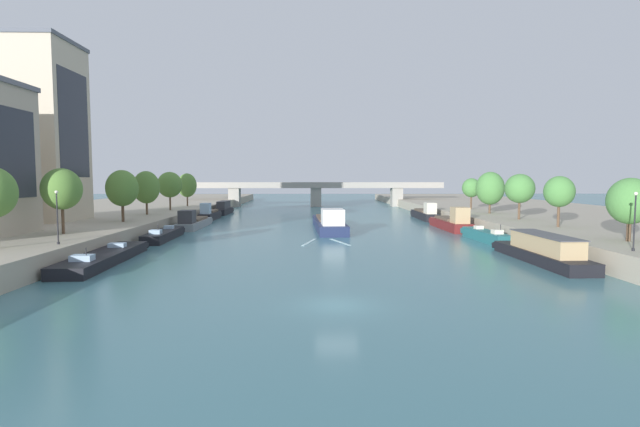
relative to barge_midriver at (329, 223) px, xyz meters
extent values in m
plane|color=#42757F|center=(-1.21, -41.43, -1.02)|extent=(400.00, 400.00, 0.00)
cube|color=#A89E89|center=(-40.67, 13.57, -0.06)|extent=(36.00, 170.00, 1.92)
cube|color=#A89E89|center=(38.25, 13.57, -0.06)|extent=(36.00, 170.00, 1.92)
cube|color=#1E284C|center=(-0.03, 0.83, -0.40)|extent=(4.58, 20.44, 1.25)
cube|color=#1E284C|center=(-0.42, 11.33, -0.27)|extent=(3.68, 1.39, 1.00)
cube|color=#1E284C|center=(-0.03, 0.83, 0.26)|extent=(4.66, 20.44, 0.06)
cube|color=white|center=(0.23, -6.07, 1.34)|extent=(3.02, 4.17, 2.10)
cube|color=black|center=(0.15, -4.03, 1.65)|extent=(2.30, 0.12, 0.59)
cube|color=brown|center=(-0.11, 2.86, 0.47)|extent=(3.38, 10.67, 0.36)
cylinder|color=#232328|center=(0.77, -5.24, 0.84)|extent=(0.07, 0.07, 1.10)
cube|color=silver|center=(0.71, -13.55, -1.01)|extent=(2.21, 5.81, 0.03)
cube|color=silver|center=(-2.89, -13.69, -1.01)|extent=(1.79, 5.91, 0.03)
cube|color=black|center=(-21.02, -27.07, -0.57)|extent=(3.50, 15.12, 0.90)
cube|color=black|center=(-21.28, -19.21, -0.48)|extent=(2.89, 1.29, 0.81)
cube|color=black|center=(-21.02, -27.07, -0.09)|extent=(3.56, 15.12, 0.06)
cube|color=#9EBCD6|center=(-21.13, -23.77, 0.14)|extent=(1.53, 0.95, 0.40)
cube|color=#9EBCD6|center=(-20.87, -31.28, 0.18)|extent=(1.69, 1.15, 0.48)
cylinder|color=#232328|center=(-20.41, -31.57, 0.49)|extent=(0.07, 0.07, 1.10)
cube|color=black|center=(-20.73, -10.78, -0.52)|extent=(2.55, 11.32, 1.01)
cube|color=black|center=(-20.88, -4.80, -0.42)|extent=(2.19, 1.27, 0.87)
cube|color=black|center=(-20.73, -10.78, 0.02)|extent=(2.59, 11.32, 0.06)
cube|color=#9EBCD6|center=(-20.79, -8.30, 0.25)|extent=(1.16, 0.93, 0.40)
cube|color=#9EBCD6|center=(-20.65, -13.93, 0.29)|extent=(1.28, 1.13, 0.48)
cylinder|color=#232328|center=(-20.31, -14.15, 0.60)|extent=(0.07, 0.07, 1.10)
cube|color=gray|center=(-20.36, 3.44, -0.52)|extent=(2.71, 12.67, 1.01)
cube|color=gray|center=(-20.36, 10.12, -0.42)|extent=(2.57, 1.22, 0.87)
cube|color=gray|center=(-20.36, 3.44, 0.01)|extent=(2.77, 12.67, 0.06)
cube|color=#38383D|center=(-20.36, -0.87, 0.97)|extent=(2.03, 2.53, 1.86)
cube|color=black|center=(-20.36, 0.41, 1.25)|extent=(1.63, 0.03, 0.52)
cube|color=brown|center=(-20.36, 4.70, 0.22)|extent=(2.11, 6.59, 0.36)
cylinder|color=#232328|center=(-19.95, -0.36, 0.59)|extent=(0.07, 0.07, 1.10)
cube|color=black|center=(-20.80, 16.87, -0.38)|extent=(2.08, 10.24, 1.29)
cube|color=black|center=(-20.80, 22.33, -0.25)|extent=(1.97, 1.27, 1.01)
cube|color=black|center=(-20.80, 16.87, 0.29)|extent=(2.12, 10.24, 0.06)
cube|color=#9EBCD6|center=(-20.80, 13.39, 1.25)|extent=(1.56, 2.05, 1.86)
cube|color=black|center=(-20.80, 14.42, 1.53)|extent=(1.25, 0.03, 0.52)
cube|color=brown|center=(-20.80, 17.89, 0.50)|extent=(1.62, 5.32, 0.36)
cylinder|color=#232328|center=(-20.49, 13.79, 0.87)|extent=(0.07, 0.07, 1.10)
cube|color=black|center=(-20.69, 30.54, -0.47)|extent=(2.18, 10.25, 1.11)
cube|color=black|center=(-20.62, 36.00, -0.36)|extent=(1.96, 1.26, 0.92)
cube|color=black|center=(-20.69, 30.54, 0.12)|extent=(2.23, 10.25, 0.06)
cube|color=#38383D|center=(-20.70, 30.03, 0.90)|extent=(1.77, 6.57, 1.50)
cube|color=#4C4C51|center=(-20.70, 30.03, 1.69)|extent=(1.89, 6.76, 0.08)
cylinder|color=#232328|center=(-20.43, 27.47, 0.70)|extent=(0.07, 0.07, 1.10)
cube|color=black|center=(17.87, -27.29, -0.54)|extent=(2.99, 13.95, 0.96)
cube|color=black|center=(17.74, -19.99, -0.45)|extent=(2.62, 1.26, 0.84)
cube|color=black|center=(17.87, -27.29, -0.03)|extent=(3.04, 13.95, 0.06)
cube|color=tan|center=(17.89, -27.98, 0.75)|extent=(2.41, 8.94, 1.50)
cube|color=#4C4C51|center=(17.89, -27.98, 1.54)|extent=(2.58, 9.21, 0.08)
cylinder|color=#232328|center=(18.36, -31.45, 0.55)|extent=(0.07, 0.07, 1.10)
cube|color=#23666B|center=(18.22, -13.11, -0.44)|extent=(2.33, 10.69, 1.17)
cube|color=#23666B|center=(17.99, -7.45, -0.32)|extent=(1.86, 1.32, 0.95)
cube|color=#23666B|center=(18.22, -13.11, 0.17)|extent=(2.37, 10.70, 0.06)
cube|color=beige|center=(18.12, -10.77, 0.40)|extent=(0.99, 0.94, 0.40)
cube|color=beige|center=(18.33, -16.08, 0.44)|extent=(1.09, 1.14, 0.48)
cylinder|color=#232328|center=(18.63, -16.28, 0.75)|extent=(0.07, 0.07, 1.10)
cube|color=maroon|center=(17.91, 0.47, -0.41)|extent=(2.84, 12.84, 1.22)
cube|color=maroon|center=(17.85, 7.23, -0.29)|extent=(2.61, 1.28, 0.98)
cube|color=maroon|center=(17.91, 0.47, 0.23)|extent=(2.90, 12.84, 0.06)
cube|color=tan|center=(17.94, -3.89, 1.37)|extent=(2.07, 2.58, 2.22)
cube|color=black|center=(17.93, -2.59, 1.70)|extent=(1.64, 0.04, 0.62)
cube|color=brown|center=(17.89, 1.75, 0.44)|extent=(2.19, 6.68, 0.36)
cylinder|color=#232328|center=(18.35, -3.37, 0.81)|extent=(0.07, 0.07, 1.10)
cube|color=black|center=(18.20, 17.68, -0.39)|extent=(2.54, 13.35, 1.27)
cube|color=black|center=(18.33, 24.69, -0.26)|extent=(2.21, 1.30, 1.00)
cube|color=black|center=(18.20, 17.68, 0.27)|extent=(2.58, 13.35, 0.06)
cube|color=beige|center=(18.12, 13.16, 1.26)|extent=(1.77, 2.69, 1.91)
cube|color=black|center=(18.15, 14.50, 1.54)|extent=(1.38, 0.05, 0.53)
cube|color=brown|center=(18.23, 19.02, 0.48)|extent=(1.92, 6.95, 0.36)
cylinder|color=#232328|center=(18.48, 13.69, 0.85)|extent=(0.07, 0.07, 1.10)
cylinder|color=brown|center=(-27.60, -20.91, 2.58)|extent=(0.29, 0.29, 3.37)
ellipsoid|color=#568438|center=(-27.60, -20.91, 5.40)|extent=(3.84, 3.84, 4.13)
cylinder|color=brown|center=(-26.77, -7.68, 2.41)|extent=(0.35, 0.35, 3.03)
ellipsoid|color=#568438|center=(-26.77, -7.68, 5.20)|extent=(4.00, 4.00, 4.63)
cylinder|color=brown|center=(-27.80, 4.34, 2.31)|extent=(0.32, 0.32, 2.82)
ellipsoid|color=#568438|center=(-27.80, 4.34, 5.08)|extent=(4.00, 4.00, 4.96)
cylinder|color=brown|center=(-27.20, 14.53, 2.50)|extent=(0.30, 0.30, 3.21)
ellipsoid|color=#568438|center=(-27.20, 14.53, 5.33)|extent=(4.23, 4.23, 4.46)
cylinder|color=brown|center=(-27.25, 26.48, 2.32)|extent=(0.29, 0.29, 2.85)
ellipsoid|color=#568438|center=(-27.25, 26.48, 5.05)|extent=(3.72, 3.72, 4.73)
cylinder|color=brown|center=(25.46, -27.69, 2.12)|extent=(0.38, 0.38, 2.45)
ellipsoid|color=#4C8942|center=(25.46, -27.69, 4.47)|extent=(3.80, 3.80, 4.09)
cylinder|color=brown|center=(25.66, -15.30, 2.44)|extent=(0.30, 0.30, 3.08)
ellipsoid|color=#4C8942|center=(25.66, -15.30, 4.95)|extent=(3.36, 3.36, 3.54)
cylinder|color=brown|center=(25.49, -5.42, 2.45)|extent=(0.31, 0.31, 3.11)
ellipsoid|color=#4C8942|center=(25.49, -5.42, 5.09)|extent=(3.88, 3.88, 3.92)
cylinder|color=brown|center=(25.75, 5.84, 2.17)|extent=(0.33, 0.33, 2.54)
ellipsoid|color=#4C8942|center=(25.75, 5.84, 4.87)|extent=(4.39, 4.39, 5.20)
cylinder|color=brown|center=(26.16, 15.80, 2.36)|extent=(0.30, 0.30, 2.92)
ellipsoid|color=#4C8942|center=(26.16, 15.80, 4.75)|extent=(3.26, 3.26, 3.39)
cylinder|color=black|center=(-24.10, -28.58, 3.04)|extent=(0.11, 0.11, 4.28)
sphere|color=#EAE5C6|center=(-24.10, -28.58, 5.32)|extent=(0.28, 0.28, 0.28)
cylinder|color=black|center=(-24.10, -28.58, 1.00)|extent=(0.22, 0.22, 0.20)
cylinder|color=black|center=(22.05, -33.30, 3.03)|extent=(0.11, 0.11, 4.27)
sphere|color=#EAE5C6|center=(22.05, -33.30, 5.31)|extent=(0.28, 0.28, 0.28)
cylinder|color=black|center=(22.05, -33.30, 1.00)|extent=(0.22, 0.22, 0.20)
cube|color=#232833|center=(-31.40, -23.03, 8.89)|extent=(0.04, 8.85, 8.72)
cube|color=beige|center=(-38.63, -5.64, 12.31)|extent=(10.19, 9.67, 22.83)
cube|color=#565B66|center=(-38.63, -5.64, 23.98)|extent=(10.50, 9.96, 0.50)
cube|color=#232833|center=(-33.52, -5.64, 13.45)|extent=(0.04, 7.74, 13.70)
cube|color=#9E998E|center=(-1.21, 57.07, 4.17)|extent=(66.92, 4.40, 0.60)
cube|color=#9E998E|center=(-1.21, 55.07, 4.92)|extent=(66.92, 0.30, 0.90)
cube|color=#9E998E|center=(-1.21, 59.07, 4.92)|extent=(66.92, 0.30, 0.90)
cube|color=#9E998E|center=(-22.67, 57.07, 1.42)|extent=(2.80, 3.60, 4.89)
cube|color=#9E998E|center=(-1.21, 57.07, 1.42)|extent=(2.80, 3.60, 4.89)
cube|color=#9E998E|center=(20.25, 57.07, 1.42)|extent=(2.80, 3.60, 4.89)
camera|label=1|loc=(-2.80, -69.09, 6.50)|focal=26.78mm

